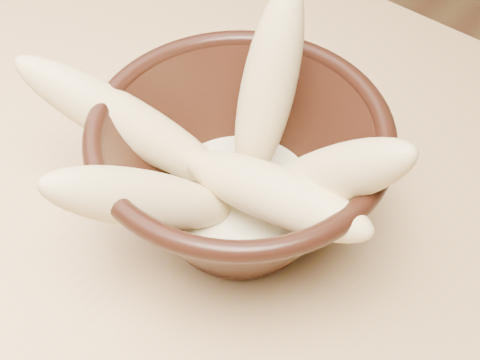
% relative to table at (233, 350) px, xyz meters
% --- Properties ---
extents(table, '(1.20, 0.80, 0.75)m').
position_rel_table_xyz_m(table, '(0.00, 0.00, 0.00)').
color(table, tan).
rests_on(table, ground).
extents(bowl, '(0.21, 0.21, 0.12)m').
position_rel_table_xyz_m(bowl, '(-0.04, 0.06, 0.15)').
color(bowl, black).
rests_on(bowl, table).
extents(milk_puddle, '(0.12, 0.12, 0.02)m').
position_rel_table_xyz_m(milk_puddle, '(-0.04, 0.06, 0.12)').
color(milk_puddle, beige).
rests_on(milk_puddle, bowl).
extents(banana_upright, '(0.06, 0.11, 0.16)m').
position_rel_table_xyz_m(banana_upright, '(-0.05, 0.10, 0.19)').
color(banana_upright, '#D7BE7F').
rests_on(banana_upright, bowl).
extents(banana_left, '(0.17, 0.11, 0.13)m').
position_rel_table_xyz_m(banana_left, '(-0.12, 0.02, 0.17)').
color(banana_left, '#D7BE7F').
rests_on(banana_left, bowl).
extents(banana_right, '(0.13, 0.05, 0.14)m').
position_rel_table_xyz_m(banana_right, '(0.03, 0.07, 0.18)').
color(banana_right, '#D7BE7F').
rests_on(banana_right, bowl).
extents(banana_across, '(0.17, 0.04, 0.08)m').
position_rel_table_xyz_m(banana_across, '(-0.00, 0.04, 0.16)').
color(banana_across, '#D7BE7F').
rests_on(banana_across, bowl).
extents(banana_front, '(0.10, 0.15, 0.12)m').
position_rel_table_xyz_m(banana_front, '(-0.06, -0.02, 0.17)').
color(banana_front, '#D7BE7F').
rests_on(banana_front, bowl).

